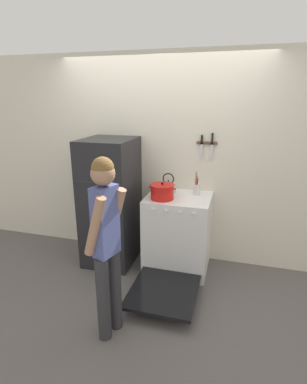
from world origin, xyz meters
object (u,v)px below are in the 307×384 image
(tea_kettle, at_px, (168,187))
(stove_range, at_px, (177,235))
(refrigerator, at_px, (111,202))
(dutch_oven_pot, at_px, (162,192))
(person, at_px, (106,240))
(utensil_jar, at_px, (197,189))

(tea_kettle, bearing_deg, stove_range, -47.03)
(refrigerator, distance_m, dutch_oven_pot, 0.73)
(tea_kettle, xyz_separation_m, person, (-0.20, -1.35, -0.08))
(tea_kettle, relative_size, person, 0.15)
(refrigerator, bearing_deg, stove_range, -0.91)
(refrigerator, height_order, utensil_jar, refrigerator)
(stove_range, xyz_separation_m, tea_kettle, (-0.15, 0.17, 0.54))
(dutch_oven_pot, distance_m, tea_kettle, 0.25)
(refrigerator, bearing_deg, utensil_jar, 8.62)
(dutch_oven_pot, height_order, tea_kettle, tea_kettle)
(stove_range, distance_m, person, 1.32)
(refrigerator, distance_m, person, 1.31)
(tea_kettle, bearing_deg, refrigerator, -167.70)
(stove_range, bearing_deg, utensil_jar, 42.70)
(dutch_oven_pot, distance_m, utensil_jar, 0.44)
(utensil_jar, bearing_deg, stove_range, -137.30)
(person, bearing_deg, stove_range, -0.51)
(tea_kettle, distance_m, utensil_jar, 0.34)
(dutch_oven_pot, bearing_deg, tea_kettle, 87.06)
(refrigerator, bearing_deg, tea_kettle, 12.30)
(stove_range, relative_size, utensil_jar, 4.90)
(dutch_oven_pot, relative_size, tea_kettle, 1.30)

